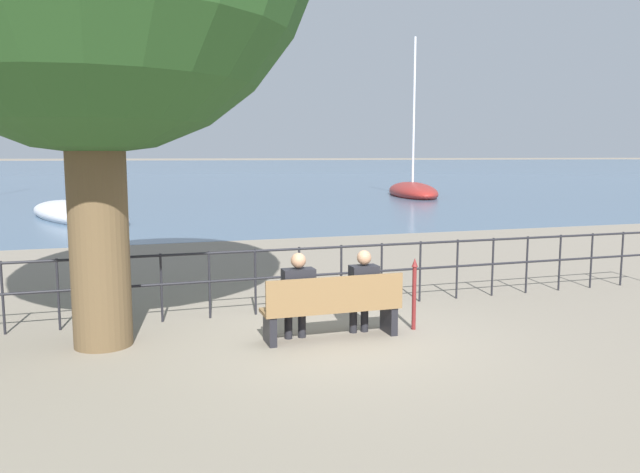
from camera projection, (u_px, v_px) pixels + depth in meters
name	position (u px, v px, depth m)	size (l,w,h in m)	color
ground_plane	(331.00, 338.00, 8.63)	(1000.00, 1000.00, 0.00)	gray
harbor_water	(128.00, 165.00, 159.76)	(600.00, 300.00, 0.01)	#47607A
park_bench	(333.00, 308.00, 8.51)	(1.94, 0.45, 0.90)	brown
seated_person_left	(298.00, 293.00, 8.41)	(0.43, 0.35, 1.22)	black
seated_person_right	(363.00, 289.00, 8.70)	(0.38, 0.35, 1.21)	black
promenade_railing	(299.00, 269.00, 10.04)	(14.47, 0.04, 1.05)	black
closed_umbrella	(414.00, 290.00, 8.98)	(0.09, 0.09, 1.05)	maroon
sailboat_0	(78.00, 213.00, 24.74)	(5.38, 9.04, 7.52)	silver
sailboat_1	(412.00, 191.00, 38.89)	(4.71, 8.89, 10.00)	maroon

